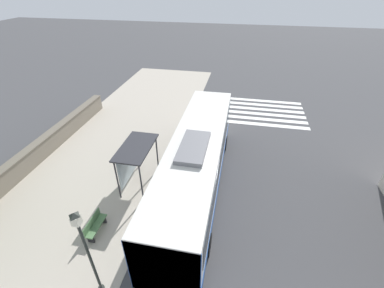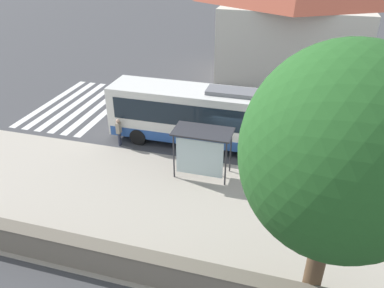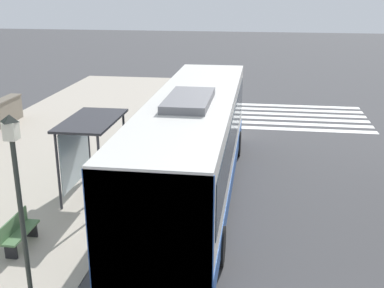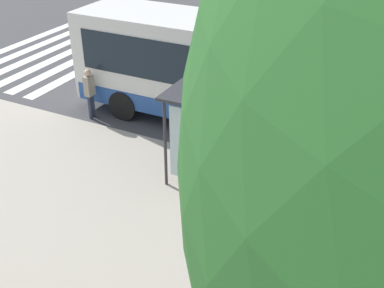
{
  "view_description": "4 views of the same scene",
  "coord_description": "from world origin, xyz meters",
  "px_view_note": "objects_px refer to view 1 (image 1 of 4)",
  "views": [
    {
      "loc": [
        3.77,
        -9.16,
        10.15
      ],
      "look_at": [
        1.47,
        2.44,
        2.3
      ],
      "focal_mm": 24.0,
      "sensor_mm": 36.0,
      "label": 1
    },
    {
      "loc": [
        -17.17,
        -2.69,
        11.01
      ],
      "look_at": [
        -0.54,
        2.02,
        1.27
      ],
      "focal_mm": 35.0,
      "sensor_mm": 36.0,
      "label": 2
    },
    {
      "loc": [
        3.94,
        -12.82,
        6.6
      ],
      "look_at": [
        1.68,
        2.75,
        1.38
      ],
      "focal_mm": 45.0,
      "sensor_mm": 36.0,
      "label": 3
    },
    {
      "loc": [
        -11.06,
        -2.76,
        7.33
      ],
      "look_at": [
        -0.99,
        2.31,
        0.81
      ],
      "focal_mm": 45.0,
      "sensor_mm": 36.0,
      "label": 4
    }
  ],
  "objects_px": {
    "bus": "(197,163)",
    "pedestrian": "(188,125)",
    "bus_shelter": "(134,153)",
    "street_lamp_far": "(87,249)",
    "bench": "(95,225)"
  },
  "relations": [
    {
      "from": "pedestrian",
      "to": "street_lamp_far",
      "type": "bearing_deg",
      "value": -94.86
    },
    {
      "from": "bus_shelter",
      "to": "pedestrian",
      "type": "distance_m",
      "value": 5.87
    },
    {
      "from": "bench",
      "to": "street_lamp_far",
      "type": "bearing_deg",
      "value": -57.96
    },
    {
      "from": "pedestrian",
      "to": "bench",
      "type": "height_order",
      "value": "pedestrian"
    },
    {
      "from": "bus_shelter",
      "to": "street_lamp_far",
      "type": "relative_size",
      "value": 0.68
    },
    {
      "from": "bus_shelter",
      "to": "street_lamp_far",
      "type": "xyz_separation_m",
      "value": [
        0.84,
        -6.05,
        0.47
      ]
    },
    {
      "from": "pedestrian",
      "to": "bus_shelter",
      "type": "bearing_deg",
      "value": -108.37
    },
    {
      "from": "bus",
      "to": "street_lamp_far",
      "type": "bearing_deg",
      "value": -112.47
    },
    {
      "from": "bus",
      "to": "bus_shelter",
      "type": "xyz_separation_m",
      "value": [
        -3.4,
        -0.14,
        0.25
      ]
    },
    {
      "from": "bus_shelter",
      "to": "pedestrian",
      "type": "xyz_separation_m",
      "value": [
        1.82,
        5.48,
        -1.08
      ]
    },
    {
      "from": "bus",
      "to": "pedestrian",
      "type": "xyz_separation_m",
      "value": [
        -1.58,
        5.33,
        -0.84
      ]
    },
    {
      "from": "bus_shelter",
      "to": "bus",
      "type": "bearing_deg",
      "value": 2.43
    },
    {
      "from": "bus",
      "to": "pedestrian",
      "type": "distance_m",
      "value": 5.62
    },
    {
      "from": "bus_shelter",
      "to": "bench",
      "type": "relative_size",
      "value": 2.09
    },
    {
      "from": "pedestrian",
      "to": "bench",
      "type": "xyz_separation_m",
      "value": [
        -2.49,
        -9.11,
        -0.55
      ]
    }
  ]
}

